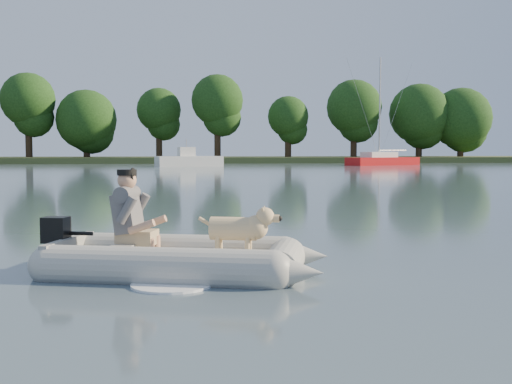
{
  "coord_description": "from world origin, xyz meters",
  "views": [
    {
      "loc": [
        -0.9,
        -7.43,
        1.41
      ],
      "look_at": [
        0.36,
        2.38,
        0.75
      ],
      "focal_mm": 45.0,
      "sensor_mm": 36.0,
      "label": 1
    }
  ],
  "objects": [
    {
      "name": "shore_bank",
      "position": [
        0.0,
        62.0,
        0.25
      ],
      "size": [
        160.0,
        12.0,
        0.7
      ],
      "primitive_type": "cube",
      "color": "#47512D",
      "rests_on": "water"
    },
    {
      "name": "dog",
      "position": [
        -0.23,
        -0.29,
        0.47
      ],
      "size": [
        0.9,
        0.52,
        0.57
      ],
      "primitive_type": null,
      "rotation": [
        0.0,
        0.0,
        -0.28
      ],
      "color": "#D4B37A",
      "rests_on": "dinghy"
    },
    {
      "name": "treeline",
      "position": [
        1.46,
        61.1,
        5.39
      ],
      "size": [
        75.85,
        7.35,
        9.27
      ],
      "color": "#332316",
      "rests_on": "shore_bank"
    },
    {
      "name": "outboard_motor",
      "position": [
        -2.27,
        0.24,
        0.28
      ],
      "size": [
        0.43,
        0.36,
        0.72
      ],
      "primitive_type": null,
      "rotation": [
        0.0,
        0.0,
        -0.28
      ],
      "color": "black",
      "rests_on": "dinghy"
    },
    {
      "name": "motorboat",
      "position": [
        0.35,
        45.48,
        1.07
      ],
      "size": [
        5.89,
        3.37,
        2.35
      ],
      "primitive_type": null,
      "rotation": [
        0.0,
        0.0,
        0.24
      ],
      "color": "white",
      "rests_on": "water"
    },
    {
      "name": "water",
      "position": [
        0.0,
        0.0,
        0.0
      ],
      "size": [
        160.0,
        160.0,
        0.0
      ],
      "primitive_type": "plane",
      "color": "slate",
      "rests_on": "ground"
    },
    {
      "name": "dinghy",
      "position": [
        -0.81,
        -0.17,
        0.53
      ],
      "size": [
        5.16,
        4.42,
        1.27
      ],
      "primitive_type": null,
      "rotation": [
        0.0,
        0.0,
        -0.28
      ],
      "color": "#9C9D97",
      "rests_on": "water"
    },
    {
      "name": "sailboat",
      "position": [
        17.55,
        47.82,
        0.42
      ],
      "size": [
        7.28,
        4.81,
        9.67
      ],
      "rotation": [
        0.0,
        0.0,
        0.42
      ],
      "color": "red",
      "rests_on": "water"
    },
    {
      "name": "man",
      "position": [
        -1.41,
        0.04,
        0.71
      ],
      "size": [
        0.79,
        0.72,
        0.98
      ],
      "primitive_type": null,
      "rotation": [
        0.0,
        0.0,
        -0.28
      ],
      "color": "#59585C",
      "rests_on": "dinghy"
    }
  ]
}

